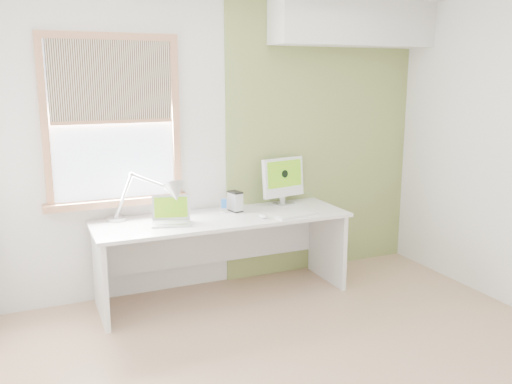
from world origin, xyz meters
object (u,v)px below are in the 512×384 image
laptop (171,216)px  external_drive (235,201)px  desk (221,237)px  desk_lamp (164,195)px  imac (283,178)px

laptop → external_drive: size_ratio=2.03×
desk → external_drive: size_ratio=12.18×
laptop → external_drive: 0.65m
desk_lamp → laptop: size_ratio=1.84×
desk → imac: size_ratio=4.84×
desk_lamp → imac: bearing=6.8°
laptop → desk_lamp: bearing=106.6°
external_drive → desk_lamp: bearing=-175.4°
external_drive → laptop: bearing=-166.1°
desk_lamp → laptop: bearing=-73.4°
desk → desk_lamp: 0.64m
imac → laptop: bearing=-168.0°
desk_lamp → external_drive: (0.66, 0.05, -0.13)m
desk_lamp → external_drive: desk_lamp is taller
external_drive → imac: 0.55m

